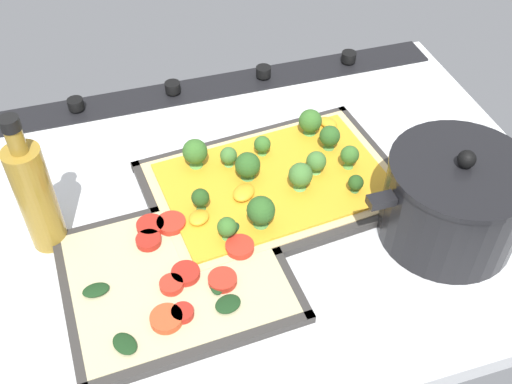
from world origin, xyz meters
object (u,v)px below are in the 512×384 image
at_px(broccoli_pizza, 274,178).
at_px(oil_bottle, 36,195).
at_px(baking_tray_back, 176,277).
at_px(cooking_pot, 453,200).
at_px(veggie_pizza_back, 177,273).
at_px(baking_tray_front, 275,187).

relative_size(broccoli_pizza, oil_bottle, 1.74).
bearing_deg(baking_tray_back, broccoli_pizza, -144.52).
xyz_separation_m(broccoli_pizza, baking_tray_back, (0.18, 0.13, -0.02)).
distance_m(broccoli_pizza, oil_bottle, 0.34).
xyz_separation_m(cooking_pot, oil_bottle, (0.54, -0.15, 0.03)).
height_order(veggie_pizza_back, oil_bottle, oil_bottle).
distance_m(cooking_pot, oil_bottle, 0.56).
xyz_separation_m(baking_tray_front, veggie_pizza_back, (0.18, 0.12, 0.01)).
height_order(broccoli_pizza, cooking_pot, cooking_pot).
distance_m(veggie_pizza_back, cooking_pot, 0.39).
relative_size(cooking_pot, oil_bottle, 1.20).
bearing_deg(cooking_pot, baking_tray_back, -4.44).
bearing_deg(baking_tray_front, oil_bottle, 1.10).
distance_m(baking_tray_back, oil_bottle, 0.21).
xyz_separation_m(veggie_pizza_back, cooking_pot, (-0.38, 0.03, 0.05)).
relative_size(broccoli_pizza, baking_tray_back, 1.23).
bearing_deg(baking_tray_back, baking_tray_front, -145.21).
distance_m(baking_tray_back, cooking_pot, 0.39).
height_order(broccoli_pizza, baking_tray_back, broccoli_pizza).
bearing_deg(cooking_pot, veggie_pizza_back, -4.53).
height_order(baking_tray_front, baking_tray_back, same).
relative_size(baking_tray_back, cooking_pot, 1.18).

